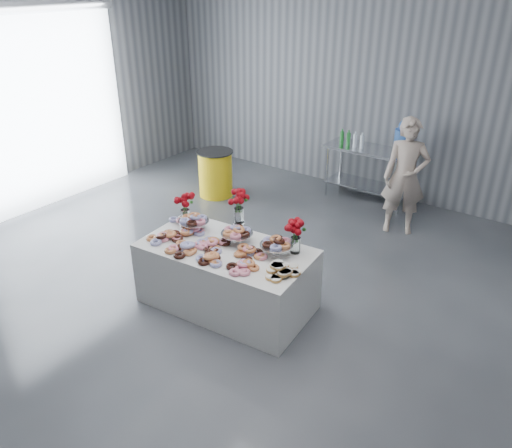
{
  "coord_description": "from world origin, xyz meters",
  "views": [
    {
      "loc": [
        3.35,
        -3.34,
        3.44
      ],
      "look_at": [
        0.38,
        0.77,
        0.9
      ],
      "focal_mm": 35.0,
      "sensor_mm": 36.0,
      "label": 1
    }
  ],
  "objects_px": {
    "prep_table": "(370,165)",
    "water_jug": "(403,139)",
    "display_table": "(227,277)",
    "trash_barrel": "(216,173)",
    "person": "(405,177)"
  },
  "relations": [
    {
      "from": "prep_table",
      "to": "water_jug",
      "type": "relative_size",
      "value": 2.71
    },
    {
      "from": "display_table",
      "to": "prep_table",
      "type": "bearing_deg",
      "value": 89.67
    },
    {
      "from": "water_jug",
      "to": "trash_barrel",
      "type": "height_order",
      "value": "water_jug"
    },
    {
      "from": "water_jug",
      "to": "prep_table",
      "type": "bearing_deg",
      "value": 180.0
    },
    {
      "from": "display_table",
      "to": "prep_table",
      "type": "height_order",
      "value": "prep_table"
    },
    {
      "from": "display_table",
      "to": "person",
      "type": "bearing_deg",
      "value": 73.2
    },
    {
      "from": "display_table",
      "to": "prep_table",
      "type": "distance_m",
      "value": 3.76
    },
    {
      "from": "display_table",
      "to": "person",
      "type": "relative_size",
      "value": 1.11
    },
    {
      "from": "display_table",
      "to": "prep_table",
      "type": "xyz_separation_m",
      "value": [
        0.02,
        3.75,
        0.24
      ]
    },
    {
      "from": "prep_table",
      "to": "water_jug",
      "type": "height_order",
      "value": "water_jug"
    },
    {
      "from": "water_jug",
      "to": "trash_barrel",
      "type": "bearing_deg",
      "value": -153.34
    },
    {
      "from": "display_table",
      "to": "trash_barrel",
      "type": "height_order",
      "value": "trash_barrel"
    },
    {
      "from": "prep_table",
      "to": "person",
      "type": "distance_m",
      "value": 1.2
    },
    {
      "from": "display_table",
      "to": "trash_barrel",
      "type": "distance_m",
      "value": 3.24
    },
    {
      "from": "water_jug",
      "to": "person",
      "type": "distance_m",
      "value": 0.92
    }
  ]
}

